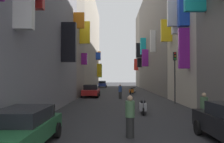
{
  "coord_description": "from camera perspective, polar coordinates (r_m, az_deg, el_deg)",
  "views": [
    {
      "loc": [
        -0.84,
        -3.24,
        2.4
      ],
      "look_at": [
        -1.1,
        21.62,
        2.99
      ],
      "focal_mm": 37.15,
      "sensor_mm": 36.0,
      "label": 1
    }
  ],
  "objects": [
    {
      "name": "parked_car_blue",
      "position": [
        53.71,
        -2.4,
        -3.09
      ],
      "size": [
        1.97,
        4.11,
        1.5
      ],
      "color": "navy",
      "rests_on": "ground"
    },
    {
      "name": "parked_car_red",
      "position": [
        28.2,
        -5.18,
        -4.67
      ],
      "size": [
        2.01,
        4.16,
        1.47
      ],
      "color": "#B21E1E",
      "rests_on": "ground"
    },
    {
      "name": "building_left_mid_c",
      "position": [
        48.66,
        -7.92,
        7.07
      ],
      "size": [
        7.09,
        31.3,
        19.07
      ],
      "color": "#9E9384",
      "rests_on": "ground"
    },
    {
      "name": "building_right_far",
      "position": [
        59.69,
        9.15,
        5.11
      ],
      "size": [
        6.99,
        9.17,
        18.25
      ],
      "color": "gray",
      "rests_on": "ground"
    },
    {
      "name": "building_left_mid_a",
      "position": [
        20.74,
        -20.15,
        13.51
      ],
      "size": [
        7.32,
        13.1,
        15.39
      ],
      "color": "gray",
      "rests_on": "ground"
    },
    {
      "name": "building_right_mid_c",
      "position": [
        41.38,
        13.05,
        7.98
      ],
      "size": [
        7.25,
        28.41,
        18.2
      ],
      "color": "slate",
      "rests_on": "ground"
    },
    {
      "name": "pedestrian_crossing",
      "position": [
        9.36,
        4.47,
        -11.0
      ],
      "size": [
        0.53,
        0.53,
        1.67
      ],
      "color": "#262626",
      "rests_on": "ground"
    },
    {
      "name": "scooter_silver",
      "position": [
        15.39,
        7.64,
        -8.58
      ],
      "size": [
        0.53,
        1.79,
        1.13
      ],
      "color": "#ADADB2",
      "rests_on": "ground"
    },
    {
      "name": "ground_plane",
      "position": [
        33.33,
        2.06,
        -5.49
      ],
      "size": [
        140.0,
        140.0,
        0.0
      ],
      "primitive_type": "plane",
      "color": "#2D2D30"
    },
    {
      "name": "traffic_light_near_corner",
      "position": [
        21.5,
        15.2,
        0.65
      ],
      "size": [
        0.26,
        0.34,
        4.64
      ],
      "color": "#2D2D2D",
      "rests_on": "ground"
    },
    {
      "name": "pedestrian_near_left",
      "position": [
        12.36,
        21.73,
        -8.66
      ],
      "size": [
        0.44,
        0.44,
        1.63
      ],
      "color": "#313131",
      "rests_on": "ground"
    },
    {
      "name": "scooter_orange",
      "position": [
        32.77,
        4.85,
        -4.75
      ],
      "size": [
        0.75,
        1.78,
        1.13
      ],
      "color": "orange",
      "rests_on": "ground"
    },
    {
      "name": "parked_car_green",
      "position": [
        8.5,
        -21.43,
        -12.68
      ],
      "size": [
        1.92,
        4.43,
        1.33
      ],
      "color": "#236638",
      "rests_on": "ground"
    },
    {
      "name": "building_left_mid_b",
      "position": [
        29.93,
        -13.37,
        8.5
      ],
      "size": [
        7.22,
        6.64,
        15.02
      ],
      "color": "gray",
      "rests_on": "ground"
    },
    {
      "name": "pedestrian_near_right",
      "position": [
        25.55,
        2.02,
        -4.98
      ],
      "size": [
        0.54,
        0.54,
        1.59
      ],
      "color": "#373737",
      "rests_on": "ground"
    },
    {
      "name": "scooter_white",
      "position": [
        35.17,
        5.37,
        -4.52
      ],
      "size": [
        0.74,
        1.88,
        1.13
      ],
      "color": "silver",
      "rests_on": "ground"
    }
  ]
}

